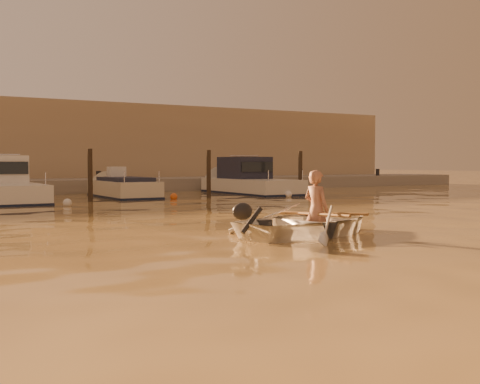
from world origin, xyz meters
TOP-DOWN VIEW (x-y plane):
  - ground_plane at (0.00, 0.00)m, footprint 160.00×160.00m
  - dinghy at (0.83, 1.36)m, footprint 4.10×3.32m
  - person at (0.93, 1.38)m, footprint 0.51×0.66m
  - outboard_motor at (-0.63, 1.02)m, footprint 0.97×0.59m
  - oar_port at (1.08, 1.41)m, footprint 0.94×1.93m
  - oar_starboard at (0.88, 1.37)m, footprint 0.16×2.10m
  - moored_boat_2 at (-3.05, 16.00)m, footprint 2.38×7.93m
  - moored_boat_3 at (1.86, 16.00)m, footprint 1.81×5.33m
  - moored_boat_4 at (8.19, 16.00)m, footprint 2.24×6.92m
  - piling_2 at (-0.20, 13.80)m, footprint 0.18×0.18m
  - piling_3 at (4.80, 13.80)m, footprint 0.18×0.18m
  - piling_4 at (9.50, 13.80)m, footprint 0.18×0.18m
  - fender_c at (-1.48, 12.14)m, footprint 0.30×0.30m
  - fender_d at (3.17, 13.71)m, footprint 0.30×0.30m
  - fender_e at (8.22, 12.89)m, footprint 0.30×0.30m
  - quay at (0.00, 21.50)m, footprint 52.00×4.00m
  - waterfront_building at (0.00, 27.00)m, footprint 46.00×7.00m

SIDE VIEW (x-z plane):
  - ground_plane at x=0.00m, z-range 0.00..0.00m
  - fender_c at x=-1.48m, z-range -0.05..0.25m
  - fender_d at x=3.17m, z-range -0.05..0.25m
  - fender_e at x=8.22m, z-range -0.05..0.25m
  - quay at x=0.00m, z-range -0.35..0.65m
  - moored_boat_3 at x=1.86m, z-range -0.25..0.70m
  - dinghy at x=0.83m, z-range -0.12..0.63m
  - outboard_motor at x=-0.63m, z-range -0.07..0.63m
  - oar_port at x=1.08m, z-range 0.35..0.49m
  - oar_starboard at x=0.88m, z-range 0.35..0.49m
  - person at x=0.93m, z-range -0.30..1.33m
  - moored_boat_2 at x=-3.05m, z-range -0.25..1.50m
  - moored_boat_4 at x=8.19m, z-range -0.25..1.50m
  - piling_2 at x=-0.20m, z-range -0.20..2.00m
  - piling_3 at x=4.80m, z-range -0.20..2.00m
  - piling_4 at x=9.50m, z-range -0.20..2.00m
  - waterfront_building at x=0.00m, z-range 0.00..4.80m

